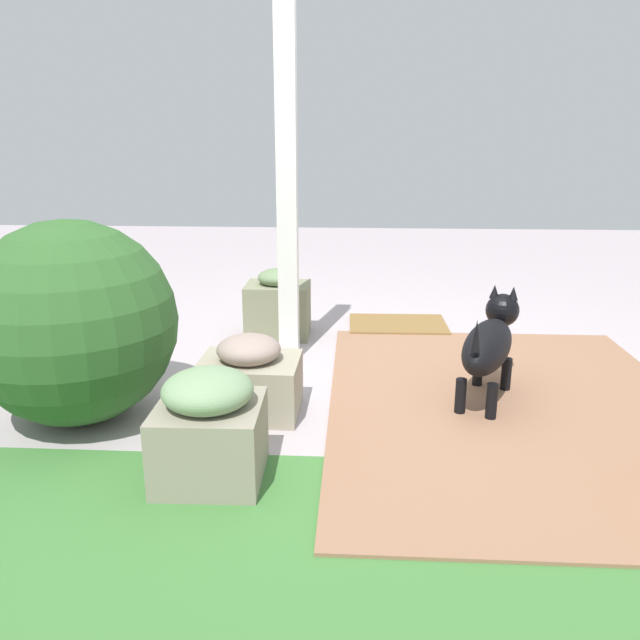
{
  "coord_description": "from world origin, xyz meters",
  "views": [
    {
      "loc": [
        -0.04,
        3.36,
        1.29
      ],
      "look_at": [
        0.15,
        0.18,
        0.36
      ],
      "focal_mm": 35.19,
      "sensor_mm": 36.0,
      "label": 1
    }
  ],
  "objects_px": {
    "round_shrub": "(73,323)",
    "dog": "(490,342)",
    "terracotta_pot_broad": "(89,307)",
    "stone_planter_nearest": "(278,306)",
    "stone_planter_far": "(210,428)",
    "doormat": "(398,325)",
    "stone_planter_mid": "(250,379)",
    "porch_pillar": "(287,179)"
  },
  "relations": [
    {
      "from": "round_shrub",
      "to": "dog",
      "type": "relative_size",
      "value": 1.25
    },
    {
      "from": "terracotta_pot_broad",
      "to": "dog",
      "type": "xyz_separation_m",
      "value": [
        -2.48,
        0.99,
        0.12
      ]
    },
    {
      "from": "round_shrub",
      "to": "terracotta_pot_broad",
      "type": "distance_m",
      "value": 1.44
    },
    {
      "from": "stone_planter_nearest",
      "to": "round_shrub",
      "type": "xyz_separation_m",
      "value": [
        0.77,
        1.35,
        0.27
      ]
    },
    {
      "from": "stone_planter_nearest",
      "to": "dog",
      "type": "bearing_deg",
      "value": 139.48
    },
    {
      "from": "stone_planter_far",
      "to": "round_shrub",
      "type": "relative_size",
      "value": 0.47
    },
    {
      "from": "terracotta_pot_broad",
      "to": "doormat",
      "type": "relative_size",
      "value": 0.49
    },
    {
      "from": "stone_planter_far",
      "to": "terracotta_pot_broad",
      "type": "height_order",
      "value": "stone_planter_far"
    },
    {
      "from": "stone_planter_far",
      "to": "terracotta_pot_broad",
      "type": "bearing_deg",
      "value": -55.54
    },
    {
      "from": "stone_planter_mid",
      "to": "terracotta_pot_broad",
      "type": "xyz_separation_m",
      "value": [
        1.31,
        -1.21,
        0.01
      ]
    },
    {
      "from": "terracotta_pot_broad",
      "to": "porch_pillar",
      "type": "bearing_deg",
      "value": 164.21
    },
    {
      "from": "stone_planter_mid",
      "to": "stone_planter_far",
      "type": "relative_size",
      "value": 1.08
    },
    {
      "from": "dog",
      "to": "round_shrub",
      "type": "bearing_deg",
      "value": 9.54
    },
    {
      "from": "stone_planter_nearest",
      "to": "stone_planter_far",
      "type": "relative_size",
      "value": 1.02
    },
    {
      "from": "porch_pillar",
      "to": "stone_planter_mid",
      "type": "height_order",
      "value": "porch_pillar"
    },
    {
      "from": "stone_planter_mid",
      "to": "stone_planter_far",
      "type": "height_order",
      "value": "stone_planter_far"
    },
    {
      "from": "stone_planter_nearest",
      "to": "doormat",
      "type": "distance_m",
      "value": 0.88
    },
    {
      "from": "terracotta_pot_broad",
      "to": "stone_planter_nearest",
      "type": "bearing_deg",
      "value": -178.61
    },
    {
      "from": "stone_planter_mid",
      "to": "round_shrub",
      "type": "bearing_deg",
      "value": 7.65
    },
    {
      "from": "porch_pillar",
      "to": "round_shrub",
      "type": "bearing_deg",
      "value": 45.76
    },
    {
      "from": "porch_pillar",
      "to": "round_shrub",
      "type": "relative_size",
      "value": 2.25
    },
    {
      "from": "doormat",
      "to": "stone_planter_far",
      "type": "bearing_deg",
      "value": 67.86
    },
    {
      "from": "round_shrub",
      "to": "doormat",
      "type": "relative_size",
      "value": 1.4
    },
    {
      "from": "dog",
      "to": "doormat",
      "type": "relative_size",
      "value": 1.12
    },
    {
      "from": "stone_planter_mid",
      "to": "doormat",
      "type": "bearing_deg",
      "value": -118.4
    },
    {
      "from": "stone_planter_nearest",
      "to": "dog",
      "type": "height_order",
      "value": "dog"
    },
    {
      "from": "porch_pillar",
      "to": "stone_planter_mid",
      "type": "relative_size",
      "value": 4.41
    },
    {
      "from": "stone_planter_far",
      "to": "doormat",
      "type": "xyz_separation_m",
      "value": [
        -0.86,
        -2.1,
        -0.2
      ]
    },
    {
      "from": "porch_pillar",
      "to": "doormat",
      "type": "height_order",
      "value": "porch_pillar"
    },
    {
      "from": "porch_pillar",
      "to": "terracotta_pot_broad",
      "type": "bearing_deg",
      "value": -15.79
    },
    {
      "from": "stone_planter_nearest",
      "to": "stone_planter_mid",
      "type": "relative_size",
      "value": 0.95
    },
    {
      "from": "stone_planter_nearest",
      "to": "round_shrub",
      "type": "bearing_deg",
      "value": 60.18
    },
    {
      "from": "porch_pillar",
      "to": "doormat",
      "type": "relative_size",
      "value": 3.14
    },
    {
      "from": "terracotta_pot_broad",
      "to": "dog",
      "type": "distance_m",
      "value": 2.67
    },
    {
      "from": "porch_pillar",
      "to": "stone_planter_far",
      "type": "bearing_deg",
      "value": 83.77
    },
    {
      "from": "porch_pillar",
      "to": "terracotta_pot_broad",
      "type": "relative_size",
      "value": 6.42
    },
    {
      "from": "dog",
      "to": "porch_pillar",
      "type": "bearing_deg",
      "value": -28.82
    },
    {
      "from": "stone_planter_far",
      "to": "stone_planter_mid",
      "type": "bearing_deg",
      "value": -94.77
    },
    {
      "from": "doormat",
      "to": "round_shrub",
      "type": "bearing_deg",
      "value": 44.98
    },
    {
      "from": "terracotta_pot_broad",
      "to": "doormat",
      "type": "bearing_deg",
      "value": -172.55
    },
    {
      "from": "stone_planter_nearest",
      "to": "doormat",
      "type": "xyz_separation_m",
      "value": [
        -0.82,
        -0.24,
        -0.19
      ]
    },
    {
      "from": "porch_pillar",
      "to": "round_shrub",
      "type": "distance_m",
      "value": 1.41
    }
  ]
}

